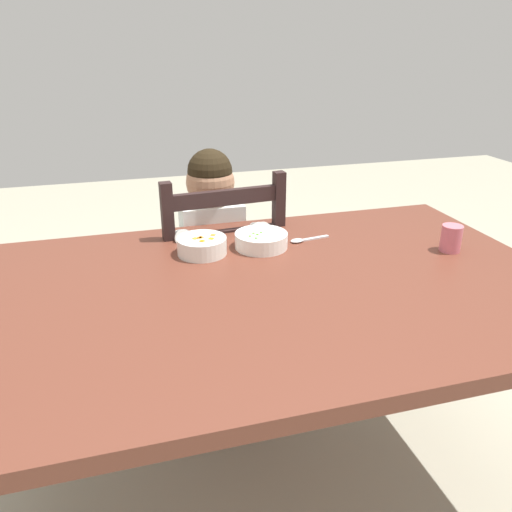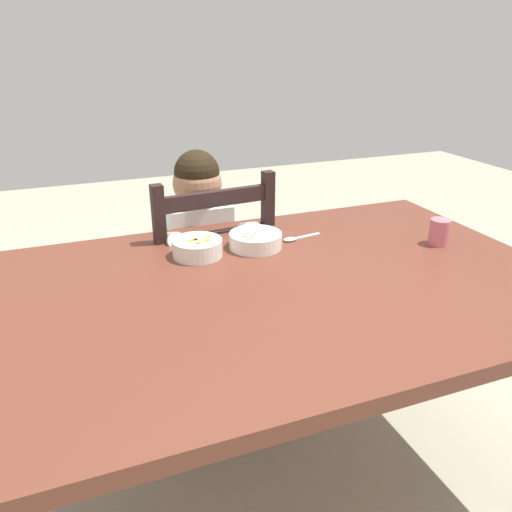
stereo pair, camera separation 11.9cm
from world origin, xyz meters
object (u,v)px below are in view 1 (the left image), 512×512
(bowl_of_carrots, at_px, (202,245))
(child_figure, at_px, (214,241))
(drinking_cup, at_px, (451,238))
(spoon, at_px, (303,240))
(dining_chair, at_px, (216,286))
(bowl_of_peas, at_px, (261,240))
(dining_table, at_px, (273,311))

(bowl_of_carrots, bearing_deg, child_figure, 72.60)
(drinking_cup, bearing_deg, spoon, 153.83)
(drinking_cup, bearing_deg, child_figure, 143.10)
(dining_chair, height_order, bowl_of_peas, dining_chair)
(dining_table, xyz_separation_m, spoon, (0.18, 0.26, 0.09))
(dining_table, distance_m, drinking_cup, 0.60)
(bowl_of_peas, bearing_deg, drinking_cup, -18.61)
(spoon, bearing_deg, dining_table, -124.75)
(dining_table, height_order, spoon, spoon)
(dining_chair, xyz_separation_m, drinking_cup, (0.63, -0.48, 0.31))
(bowl_of_peas, bearing_deg, bowl_of_carrots, 179.99)
(dining_chair, relative_size, bowl_of_peas, 5.57)
(dining_table, distance_m, child_figure, 0.54)
(bowl_of_peas, distance_m, drinking_cup, 0.57)
(bowl_of_carrots, xyz_separation_m, drinking_cup, (0.72, -0.18, 0.01))
(bowl_of_peas, height_order, drinking_cup, drinking_cup)
(dining_chair, distance_m, drinking_cup, 0.85)
(bowl_of_peas, bearing_deg, dining_table, -99.17)
(dining_table, relative_size, drinking_cup, 19.30)
(dining_chair, relative_size, bowl_of_carrots, 6.12)
(bowl_of_peas, bearing_deg, dining_chair, 106.20)
(dining_chair, height_order, child_figure, child_figure)
(bowl_of_carrots, bearing_deg, drinking_cup, -14.11)
(dining_table, xyz_separation_m, dining_chair, (-0.05, 0.55, -0.19))
(dining_chair, height_order, spoon, dining_chair)
(child_figure, xyz_separation_m, bowl_of_peas, (0.09, -0.29, 0.10))
(child_figure, bearing_deg, drinking_cup, -36.90)
(child_figure, relative_size, bowl_of_peas, 5.94)
(dining_chair, height_order, bowl_of_carrots, dining_chair)
(dining_chair, bearing_deg, dining_table, -85.05)
(dining_table, height_order, dining_chair, dining_chair)
(dining_table, distance_m, bowl_of_peas, 0.27)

